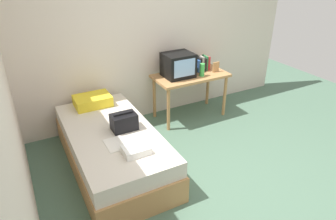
% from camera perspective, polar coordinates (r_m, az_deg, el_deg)
% --- Properties ---
extents(ground_plane, '(8.00, 8.00, 0.00)m').
position_cam_1_polar(ground_plane, '(3.71, 9.55, -13.31)').
color(ground_plane, '#4C6B56').
extents(wall_back, '(5.20, 0.10, 2.60)m').
position_cam_1_polar(wall_back, '(4.67, -4.32, 13.78)').
color(wall_back, beige).
rests_on(wall_back, ground).
extents(wall_left, '(0.10, 4.10, 2.60)m').
position_cam_1_polar(wall_left, '(2.43, -28.73, -3.17)').
color(wall_left, beige).
rests_on(wall_left, ground).
extents(bed, '(1.00, 2.00, 0.52)m').
position_cam_1_polar(bed, '(3.82, -10.43, -7.16)').
color(bed, '#B27F4C').
rests_on(bed, ground).
extents(desk, '(1.16, 0.60, 0.73)m').
position_cam_1_polar(desk, '(4.77, 4.25, 5.69)').
color(desk, '#B27F4C').
rests_on(desk, ground).
extents(tv, '(0.44, 0.39, 0.36)m').
position_cam_1_polar(tv, '(4.60, 1.94, 8.51)').
color(tv, black).
rests_on(tv, desk).
extents(water_bottle, '(0.08, 0.08, 0.20)m').
position_cam_1_polar(water_bottle, '(4.67, 6.47, 7.56)').
color(water_bottle, green).
rests_on(water_bottle, desk).
extents(book_row, '(0.22, 0.17, 0.24)m').
position_cam_1_polar(book_row, '(4.91, 6.43, 8.72)').
color(book_row, '#2D5699').
rests_on(book_row, desk).
extents(picture_frame, '(0.11, 0.02, 0.16)m').
position_cam_1_polar(picture_frame, '(4.87, 9.06, 8.04)').
color(picture_frame, '#B27F4C').
rests_on(picture_frame, desk).
extents(pillow, '(0.49, 0.36, 0.14)m').
position_cam_1_polar(pillow, '(4.31, -14.08, 1.72)').
color(pillow, yellow).
rests_on(pillow, bed).
extents(handbag, '(0.30, 0.20, 0.22)m').
position_cam_1_polar(handbag, '(3.63, -8.33, -2.24)').
color(handbag, black).
rests_on(handbag, bed).
extents(magazine, '(0.21, 0.29, 0.01)m').
position_cam_1_polar(magazine, '(3.41, -9.95, -6.38)').
color(magazine, white).
rests_on(magazine, bed).
extents(remote_dark, '(0.04, 0.16, 0.02)m').
position_cam_1_polar(remote_dark, '(3.34, -4.95, -6.72)').
color(remote_dark, black).
rests_on(remote_dark, bed).
extents(folded_towel, '(0.28, 0.22, 0.08)m').
position_cam_1_polar(folded_towel, '(3.23, -6.09, -7.49)').
color(folded_towel, white).
rests_on(folded_towel, bed).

